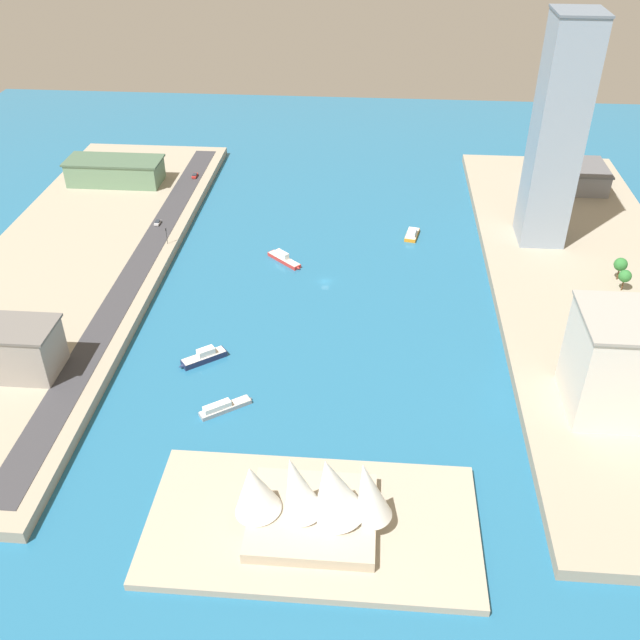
% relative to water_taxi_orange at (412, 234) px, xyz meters
% --- Properties ---
extents(ground_plane, '(440.00, 440.00, 0.00)m').
position_rel_water_taxi_orange_xyz_m(ground_plane, '(31.91, 37.38, -1.30)').
color(ground_plane, '#23668E').
extents(quay_west, '(70.00, 240.00, 3.53)m').
position_rel_water_taxi_orange_xyz_m(quay_west, '(-61.75, 37.38, 0.47)').
color(quay_west, '#9E937F').
rests_on(quay_west, ground_plane).
extents(quay_east, '(70.00, 240.00, 3.53)m').
position_rel_water_taxi_orange_xyz_m(quay_east, '(125.56, 37.38, 0.47)').
color(quay_east, '#9E937F').
rests_on(quay_east, ground_plane).
extents(peninsula_point, '(76.22, 40.08, 2.00)m').
position_rel_water_taxi_orange_xyz_m(peninsula_point, '(26.57, 147.31, -0.30)').
color(peninsula_point, '#A89E89').
rests_on(peninsula_point, ground_plane).
extents(road_strip, '(9.81, 228.00, 0.15)m').
position_rel_water_taxi_orange_xyz_m(road_strip, '(99.72, 37.38, 2.31)').
color(road_strip, '#38383D').
rests_on(road_strip, quay_east).
extents(water_taxi_orange, '(6.41, 12.16, 3.45)m').
position_rel_water_taxi_orange_xyz_m(water_taxi_orange, '(0.00, 0.00, 0.00)').
color(water_taxi_orange, orange).
rests_on(water_taxi_orange, ground_plane).
extents(patrol_launch_navy, '(13.79, 11.42, 4.10)m').
position_rel_water_taxi_orange_xyz_m(patrol_launch_navy, '(65.22, 87.05, 0.13)').
color(patrol_launch_navy, '#1E284C').
rests_on(patrol_launch_navy, ground_plane).
extents(tugboat_red, '(13.88, 12.99, 3.79)m').
position_rel_water_taxi_orange_xyz_m(tugboat_red, '(48.48, 24.17, -0.06)').
color(tugboat_red, red).
rests_on(tugboat_red, ground_plane).
extents(yacht_sleek_gray, '(14.02, 11.12, 3.03)m').
position_rel_water_taxi_orange_xyz_m(yacht_sleek_gray, '(54.98, 109.09, -0.12)').
color(yacht_sleek_gray, '#999EA3').
rests_on(yacht_sleek_gray, ground_plane).
extents(tower_tall_glass, '(17.04, 19.06, 82.53)m').
position_rel_water_taxi_orange_xyz_m(tower_tall_glass, '(-48.19, 3.42, 43.53)').
color(tower_tall_glass, '#8C9EB2').
rests_on(tower_tall_glass, quay_west).
extents(terminal_long_green, '(42.20, 17.27, 10.86)m').
position_rel_water_taxi_orange_xyz_m(terminal_long_green, '(131.41, -35.38, 7.70)').
color(terminal_long_green, slate).
rests_on(terminal_long_green, quay_east).
extents(hotel_broad_white, '(22.91, 24.31, 29.21)m').
position_rel_water_taxi_orange_xyz_m(hotel_broad_white, '(-49.30, 102.58, 16.87)').
color(hotel_broad_white, silver).
rests_on(hotel_broad_white, quay_west).
extents(warehouse_low_gray, '(33.17, 25.97, 9.57)m').
position_rel_water_taxi_orange_xyz_m(warehouse_low_gray, '(-68.87, -48.02, 7.05)').
color(warehouse_low_gray, gray).
rests_on(warehouse_low_gray, quay_west).
extents(sedan_silver, '(1.96, 4.53, 1.45)m').
position_rel_water_taxi_orange_xyz_m(sedan_silver, '(101.80, 4.50, 3.11)').
color(sedan_silver, black).
rests_on(sedan_silver, road_strip).
extents(pickup_red, '(1.92, 5.09, 1.59)m').
position_rel_water_taxi_orange_xyz_m(pickup_red, '(97.78, -43.93, 3.17)').
color(pickup_red, black).
rests_on(pickup_red, road_strip).
extents(traffic_light_waterfront, '(0.36, 0.36, 6.50)m').
position_rel_water_taxi_orange_xyz_m(traffic_light_waterfront, '(93.68, 20.14, 6.58)').
color(traffic_light_waterfront, black).
rests_on(traffic_light_waterfront, quay_east).
extents(opera_landmark, '(37.28, 25.70, 20.72)m').
position_rel_water_taxi_orange_xyz_m(opera_landmark, '(26.51, 147.31, 9.18)').
color(opera_landmark, '#BCAD93').
rests_on(opera_landmark, peninsula_point).
extents(park_tree_cluster, '(4.80, 11.67, 8.34)m').
position_rel_water_taxi_orange_xyz_m(park_tree_cluster, '(-70.45, 36.62, 8.01)').
color(park_tree_cluster, brown).
rests_on(park_tree_cluster, quay_west).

